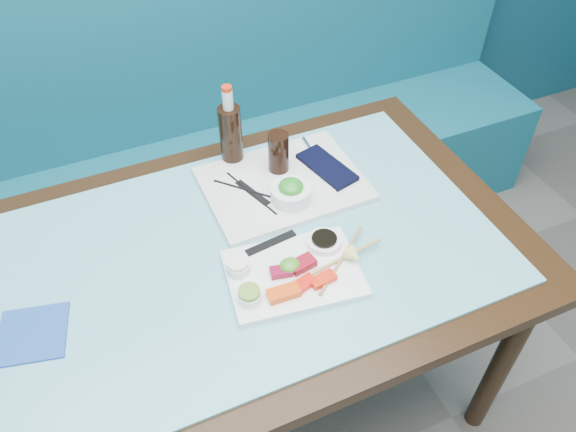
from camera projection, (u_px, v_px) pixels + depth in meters
name	position (u px, v px, depth m)	size (l,w,h in m)	color
booth_bench	(179.00, 167.00, 2.22)	(3.00, 0.56, 1.17)	#105566
dining_table	(252.00, 271.00, 1.47)	(1.40, 0.90, 0.75)	black
glass_top	(250.00, 249.00, 1.41)	(1.22, 0.76, 0.01)	#5EAEBD
sashimi_plate	(294.00, 274.00, 1.34)	(0.31, 0.22, 0.02)	white
salmon_left	(283.00, 293.00, 1.28)	(0.07, 0.04, 0.02)	#E13F09
salmon_mid	(303.00, 285.00, 1.29)	(0.06, 0.03, 0.02)	red
salmon_right	(323.00, 279.00, 1.30)	(0.06, 0.03, 0.02)	red
tuna_left	(281.00, 272.00, 1.32)	(0.05, 0.03, 0.02)	maroon
tuna_right	(302.00, 264.00, 1.33)	(0.06, 0.04, 0.02)	maroon
seaweed_garnish	(290.00, 265.00, 1.33)	(0.05, 0.05, 0.03)	#3F861F
ramekin_wasabi	(249.00, 297.00, 1.26)	(0.06, 0.06, 0.02)	white
wasabi_fill	(249.00, 292.00, 1.25)	(0.05, 0.05, 0.01)	olive
ramekin_ginger	(238.00, 268.00, 1.32)	(0.06, 0.06, 0.02)	white
ginger_fill	(237.00, 263.00, 1.31)	(0.05, 0.05, 0.01)	white
soy_dish	(324.00, 242.00, 1.39)	(0.09, 0.09, 0.02)	white
soy_fill	(324.00, 238.00, 1.38)	(0.06, 0.06, 0.01)	black
lemon_wedge	(354.00, 256.00, 1.34)	(0.04, 0.04, 0.03)	#F9EA76
chopstick_sleeve	(271.00, 243.00, 1.39)	(0.14, 0.02, 0.00)	black
wooden_chopstick_a	(338.00, 260.00, 1.35)	(0.01, 0.01, 0.26)	tan
wooden_chopstick_b	(342.00, 259.00, 1.35)	(0.01, 0.01, 0.24)	#A4714D
serving_tray	(283.00, 184.00, 1.56)	(0.43, 0.32, 0.02)	silver
paper_placemat	(283.00, 181.00, 1.56)	(0.32, 0.22, 0.00)	silver
seaweed_bowl	(291.00, 194.00, 1.49)	(0.11, 0.11, 0.04)	white
seaweed_salad	(291.00, 186.00, 1.47)	(0.07, 0.07, 0.03)	#22821E
cola_glass	(278.00, 152.00, 1.55)	(0.06, 0.06, 0.12)	black
navy_pouch	(327.00, 167.00, 1.59)	(0.08, 0.19, 0.01)	black
fork	(309.00, 147.00, 1.66)	(0.01, 0.01, 0.09)	silver
black_chopstick_a	(251.00, 193.00, 1.52)	(0.01, 0.01, 0.22)	black
black_chopstick_b	(254.00, 192.00, 1.52)	(0.01, 0.01, 0.24)	black
tray_sleeve	(253.00, 193.00, 1.52)	(0.02, 0.13, 0.00)	black
cola_bottle_body	(231.00, 136.00, 1.58)	(0.06, 0.06, 0.18)	black
cola_bottle_neck	(228.00, 100.00, 1.50)	(0.03, 0.03, 0.06)	silver
cola_bottle_cap	(227.00, 88.00, 1.47)	(0.03, 0.03, 0.01)	red
blue_napkin	(33.00, 334.00, 1.22)	(0.15, 0.15, 0.01)	#1B4595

